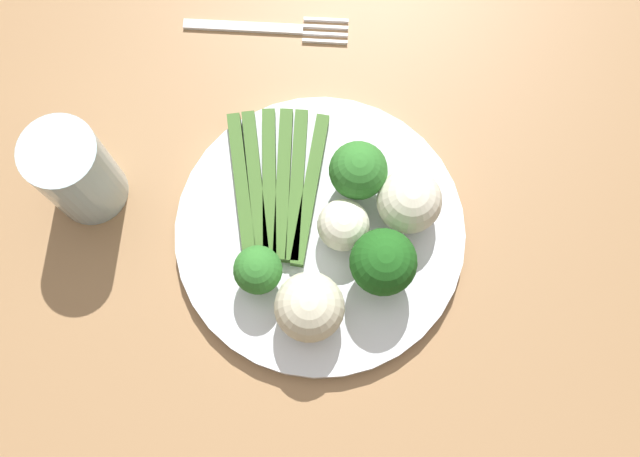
% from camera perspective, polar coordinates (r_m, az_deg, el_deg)
% --- Properties ---
extents(ground_plane, '(6.00, 6.00, 0.02)m').
position_cam_1_polar(ground_plane, '(1.46, -2.75, -5.88)').
color(ground_plane, tan).
extents(dining_table, '(1.21, 0.86, 0.76)m').
position_cam_1_polar(dining_table, '(0.82, -4.86, 1.77)').
color(dining_table, '#9E754C').
rests_on(dining_table, ground_plane).
extents(plate, '(0.26, 0.26, 0.01)m').
position_cam_1_polar(plate, '(0.68, -0.00, -0.28)').
color(plate, white).
rests_on(plate, dining_table).
extents(asparagus_bundle, '(0.15, 0.10, 0.01)m').
position_cam_1_polar(asparagus_bundle, '(0.68, -3.36, 3.26)').
color(asparagus_bundle, '#3D6626').
rests_on(asparagus_bundle, plate).
extents(broccoli_right, '(0.04, 0.04, 0.05)m').
position_cam_1_polar(broccoli_right, '(0.64, -4.90, -3.21)').
color(broccoli_right, '#609E3D').
rests_on(broccoli_right, plate).
extents(broccoli_near_center, '(0.06, 0.06, 0.07)m').
position_cam_1_polar(broccoli_near_center, '(0.63, 4.85, -2.60)').
color(broccoli_near_center, '#4C7F2B').
rests_on(broccoli_near_center, plate).
extents(broccoli_back, '(0.05, 0.05, 0.06)m').
position_cam_1_polar(broccoli_back, '(0.66, 2.93, 4.42)').
color(broccoli_back, '#609E3D').
rests_on(broccoli_back, plate).
extents(cauliflower_front, '(0.06, 0.06, 0.06)m').
position_cam_1_polar(cauliflower_front, '(0.63, -0.81, -6.02)').
color(cauliflower_front, beige).
rests_on(cauliflower_front, plate).
extents(cauliflower_outer_edge, '(0.05, 0.05, 0.05)m').
position_cam_1_polar(cauliflower_outer_edge, '(0.65, 1.80, 0.26)').
color(cauliflower_outer_edge, white).
rests_on(cauliflower_outer_edge, plate).
extents(cauliflower_left, '(0.06, 0.06, 0.06)m').
position_cam_1_polar(cauliflower_left, '(0.66, 6.83, 2.10)').
color(cauliflower_left, silver).
rests_on(cauliflower_left, plate).
extents(fork, '(0.05, 0.17, 0.00)m').
position_cam_1_polar(fork, '(0.77, -3.93, 15.02)').
color(fork, silver).
rests_on(fork, dining_table).
extents(water_glass, '(0.07, 0.07, 0.10)m').
position_cam_1_polar(water_glass, '(0.69, -18.10, 3.74)').
color(water_glass, silver).
rests_on(water_glass, dining_table).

